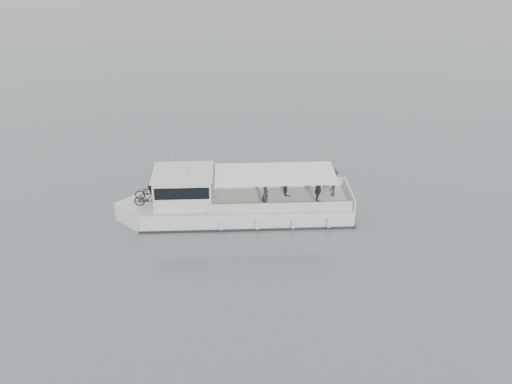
# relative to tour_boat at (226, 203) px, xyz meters

# --- Properties ---
(ground) EXTENTS (1400.00, 1400.00, 0.00)m
(ground) POSITION_rel_tour_boat_xyz_m (2.66, 1.39, -0.89)
(ground) COLOR #545E63
(ground) RESTS_ON ground
(tour_boat) EXTENTS (12.93, 5.98, 5.43)m
(tour_boat) POSITION_rel_tour_boat_xyz_m (0.00, 0.00, 0.00)
(tour_boat) COLOR silver
(tour_boat) RESTS_ON ground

